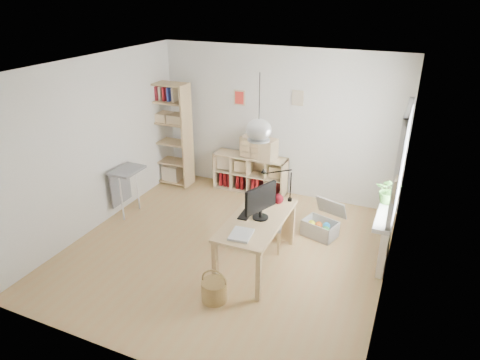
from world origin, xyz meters
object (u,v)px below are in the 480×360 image
at_px(chair, 269,220).
at_px(tall_bookshelf, 170,130).
at_px(cube_shelf, 250,175).
at_px(storage_chest, 322,225).
at_px(monitor, 261,200).
at_px(drawer_chest, 259,148).
at_px(desk, 257,224).

bearing_deg(chair, tall_bookshelf, 136.31).
distance_m(cube_shelf, storage_chest, 1.99).
relative_size(cube_shelf, monitor, 2.68).
bearing_deg(monitor, storage_chest, 84.19).
bearing_deg(tall_bookshelf, monitor, -36.25).
xyz_separation_m(chair, drawer_chest, (-0.82, 1.68, 0.46)).
relative_size(chair, drawer_chest, 1.19).
bearing_deg(tall_bookshelf, drawer_chest, 7.78).
bearing_deg(desk, tall_bookshelf, 142.99).
xyz_separation_m(cube_shelf, storage_chest, (1.68, -1.07, -0.12)).
distance_m(desk, storage_chest, 1.42).
bearing_deg(chair, monitor, -99.54).
relative_size(desk, chair, 1.90).
relative_size(desk, drawer_chest, 2.26).
bearing_deg(chair, cube_shelf, 106.02).
xyz_separation_m(desk, cube_shelf, (-1.02, 2.23, -0.36)).
bearing_deg(chair, desk, -103.86).
bearing_deg(drawer_chest, desk, -59.50).
distance_m(monitor, drawer_chest, 2.33).
xyz_separation_m(storage_chest, drawer_chest, (-1.49, 1.03, 0.73)).
height_order(tall_bookshelf, drawer_chest, tall_bookshelf).
height_order(desk, cube_shelf, desk).
relative_size(monitor, drawer_chest, 0.79).
height_order(cube_shelf, storage_chest, cube_shelf).
height_order(tall_bookshelf, monitor, tall_bookshelf).
bearing_deg(drawer_chest, tall_bookshelf, -162.48).
bearing_deg(tall_bookshelf, desk, -37.01).
distance_m(desk, cube_shelf, 2.48).
distance_m(tall_bookshelf, chair, 3.02).
height_order(storage_chest, monitor, monitor).
bearing_deg(chair, storage_chest, 29.98).
distance_m(desk, monitor, 0.36).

